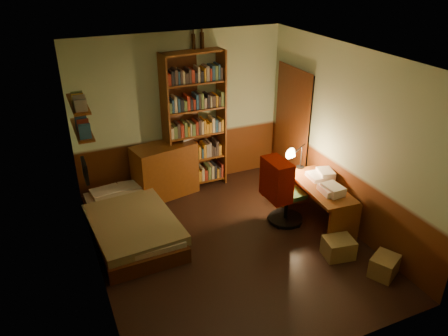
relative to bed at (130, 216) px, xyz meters
name	(u,v)px	position (x,y,z in m)	size (l,w,h in m)	color
floor	(231,247)	(1.19, -0.87, -0.30)	(3.50, 4.00, 0.02)	black
ceiling	(233,57)	(1.19, -0.87, 2.32)	(3.50, 4.00, 0.02)	silver
wall_back	(181,113)	(1.19, 1.14, 1.01)	(3.50, 0.02, 2.60)	#A1B991
wall_left	(88,190)	(-0.57, -0.87, 1.01)	(0.02, 4.00, 2.60)	#A1B991
wall_right	(346,140)	(2.95, -0.87, 1.01)	(0.02, 4.00, 2.60)	#A1B991
wall_front	(327,253)	(1.19, -2.88, 1.01)	(3.50, 0.02, 2.60)	#A1B991
doorway	(293,129)	(2.91, 0.43, 0.71)	(0.06, 0.90, 2.00)	black
door_trim	(291,129)	(2.88, 0.43, 0.71)	(0.02, 0.98, 2.08)	#421F0C
bed	(130,216)	(0.00, 0.00, 0.00)	(1.05, 1.96, 0.58)	#838F51
dresser	(165,170)	(0.79, 0.89, 0.15)	(1.00, 0.50, 0.89)	brown
mini_stereo	(186,134)	(1.22, 1.02, 0.67)	(0.27, 0.21, 0.15)	#B2B2B7
bookshelf	(194,123)	(1.37, 0.98, 0.87)	(0.99, 0.31, 2.31)	brown
bottle_left	(194,42)	(1.43, 1.09, 2.14)	(0.06, 0.06, 0.23)	black
bottle_right	(202,40)	(1.57, 1.09, 2.15)	(0.07, 0.07, 0.25)	black
desk	(319,205)	(2.60, -0.88, 0.04)	(0.51, 1.22, 0.65)	brown
paper_stack	(326,174)	(2.81, -0.69, 0.42)	(0.21, 0.28, 0.11)	silver
desk_lamp	(302,151)	(2.64, -0.27, 0.64)	(0.17, 0.17, 0.55)	black
office_chair	(287,195)	(2.21, -0.62, 0.15)	(0.44, 0.39, 0.89)	#295329
red_jacket	(278,153)	(1.99, -0.65, 0.89)	(0.27, 0.50, 0.59)	#8E1201
wall_shelf_lower	(82,130)	(-0.45, 0.23, 1.31)	(0.20, 0.90, 0.03)	brown
wall_shelf_upper	(78,104)	(-0.45, 0.23, 1.66)	(0.20, 0.90, 0.03)	brown
framed_picture	(85,171)	(-0.53, -0.27, 0.96)	(0.04, 0.32, 0.26)	black
cardboard_box_a	(384,266)	(2.70, -2.18, -0.16)	(0.36, 0.28, 0.27)	olive
cardboard_box_b	(338,248)	(2.41, -1.65, -0.16)	(0.38, 0.31, 0.27)	olive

